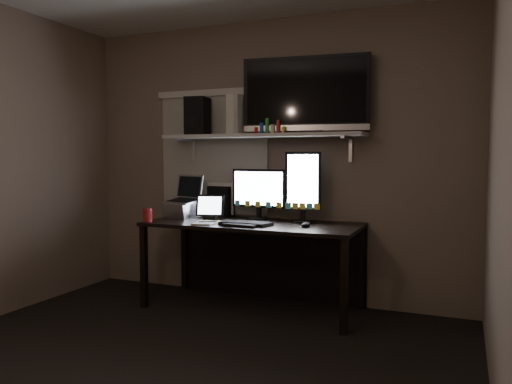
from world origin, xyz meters
The scene contains 20 objects.
floor centered at (0.00, 0.00, 0.00)m, with size 3.60×3.60×0.00m, color black.
back_wall centered at (0.00, 1.80, 1.25)m, with size 3.60×3.60×0.00m, color #726152.
right_wall centered at (1.80, 0.00, 1.25)m, with size 3.60×3.60×0.00m, color #726152.
window_blinds centered at (-0.55, 1.79, 1.30)m, with size 1.10×0.02×1.10m, color beige.
desk centered at (0.00, 1.55, 0.55)m, with size 1.80×0.75×0.73m.
wall_shelf centered at (0.00, 1.62, 1.46)m, with size 1.80×0.35×0.03m, color beige.
monitor_landscape centered at (-0.02, 1.63, 0.96)m, with size 0.52×0.05×0.45m, color black.
monitor_portrait centered at (0.40, 1.58, 1.03)m, with size 0.30×0.06×0.61m, color black.
keyboard centered at (0.01, 1.27, 0.74)m, with size 0.43×0.17×0.03m, color black.
mouse centered at (0.49, 1.34, 0.75)m, with size 0.07×0.10×0.04m, color black.
notepad centered at (-0.34, 1.21, 0.74)m, with size 0.16×0.23×0.01m, color silver.
tablet centered at (-0.43, 1.49, 0.84)m, with size 0.25×0.10×0.22m, color black.
file_sorter centered at (-0.45, 1.74, 0.88)m, with size 0.24×0.11×0.30m, color black.
laptop centered at (-0.72, 1.51, 0.92)m, with size 0.34×0.27×0.38m, color silver.
cup centered at (-0.85, 1.14, 0.79)m, with size 0.08×0.08×0.12m, color maroon.
sticky_notes centered at (-0.31, 1.32, 0.73)m, with size 0.29×0.21×0.00m, color #FDE944, non-canonical shape.
tv centered at (0.39, 1.65, 1.80)m, with size 1.07×0.19×0.64m, color black.
game_console centered at (-0.19, 1.61, 1.65)m, with size 0.09×0.29×0.34m, color beige.
speaker centered at (-0.61, 1.60, 1.65)m, with size 0.19×0.23×0.34m, color black.
bottles centered at (0.10, 1.57, 1.54)m, with size 0.19×0.04×0.12m, color #A50F0C, non-canonical shape.
Camera 1 is at (1.63, -2.41, 1.28)m, focal length 35.00 mm.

